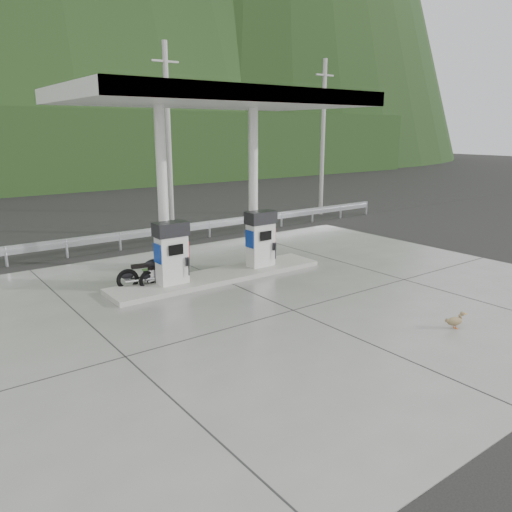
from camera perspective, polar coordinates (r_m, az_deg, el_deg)
ground at (r=13.59m, az=1.50°, el=-5.11°), size 160.00×160.00×0.00m
forecourt_apron at (r=13.59m, az=1.50°, el=-5.07°), size 18.00×14.00×0.02m
pump_island at (r=15.51m, az=-4.20°, el=-2.30°), size 7.00×1.40×0.15m
gas_pump_left at (r=14.49m, az=-9.61°, el=0.34°), size 0.95×0.55×1.80m
gas_pump_right at (r=16.15m, az=0.53°, el=1.98°), size 0.95×0.55×1.80m
canopy_column_left at (r=14.55m, az=-10.60°, el=6.77°), size 0.30×0.30×5.00m
canopy_column_right at (r=16.20m, az=-0.32°, el=7.76°), size 0.30×0.30×5.00m
canopy_roof at (r=14.89m, az=-4.59°, el=17.54°), size 8.50×5.00×0.40m
guardrail at (r=20.10m, az=-12.70°, el=3.03°), size 26.00×0.16×1.42m
road at (r=23.42m, az=-16.13°, el=2.63°), size 60.00×7.00×0.01m
utility_pole_b at (r=21.95m, az=-9.96°, el=12.75°), size 0.22×0.22×8.00m
utility_pole_c at (r=27.23m, az=7.64°, el=13.10°), size 0.22×0.22×8.00m
tree_band at (r=40.88m, az=-25.88°, el=10.78°), size 80.00×6.00×6.00m
motorcycle_left at (r=14.87m, az=-11.85°, el=-1.80°), size 1.98×0.93×0.90m
motorcycle_right at (r=15.10m, az=-10.61°, el=-1.73°), size 1.73×0.95×0.78m
duck at (r=12.53m, az=21.75°, el=-6.97°), size 0.49×0.30×0.34m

